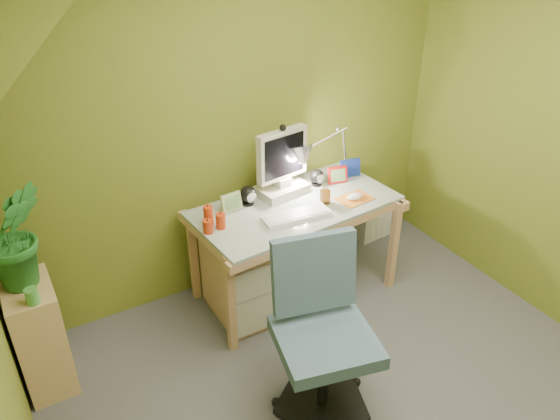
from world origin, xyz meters
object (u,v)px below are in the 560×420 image
desk (295,249)px  monitor (282,157)px  task_chair (326,338)px  radiator (376,216)px  side_ledge (40,336)px  desk_lamp (338,140)px  potted_plant (16,235)px

desk → monitor: size_ratio=2.49×
task_chair → desk: bearing=80.3°
radiator → side_ledge: bearing=-178.0°
desk_lamp → radiator: 1.00m
monitor → task_chair: bearing=-117.6°
desk → radiator: size_ratio=3.75×
monitor → potted_plant: size_ratio=0.90×
side_ledge → desk: bearing=-0.2°
desk_lamp → task_chair: size_ratio=0.58×
potted_plant → radiator: 2.77m
monitor → side_ledge: size_ratio=0.79×
side_ledge → potted_plant: 0.65m
desk_lamp → radiator: desk_lamp is taller
side_ledge → potted_plant: (0.03, 0.05, 0.64)m
side_ledge → task_chair: 1.62m
desk_lamp → radiator: bearing=0.3°
desk → desk_lamp: size_ratio=2.29×
desk → side_ledge: (-1.68, 0.00, -0.02)m
radiator → potted_plant: bearing=-179.0°
potted_plant → side_ledge: bearing=-116.8°
side_ledge → task_chair: (1.28, -0.97, 0.17)m
desk → task_chair: size_ratio=1.32×
desk → potted_plant: 1.77m
desk → desk_lamp: bearing=17.1°
monitor → side_ledge: 1.81m
task_chair → radiator: bearing=55.4°
side_ledge → task_chair: size_ratio=0.67×
monitor → side_ledge: bearing=177.7°
desk → potted_plant: (-1.66, 0.05, 0.63)m
side_ledge → potted_plant: bearing=63.2°
monitor → desk_lamp: size_ratio=0.92×
side_ledge → potted_plant: potted_plant is taller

